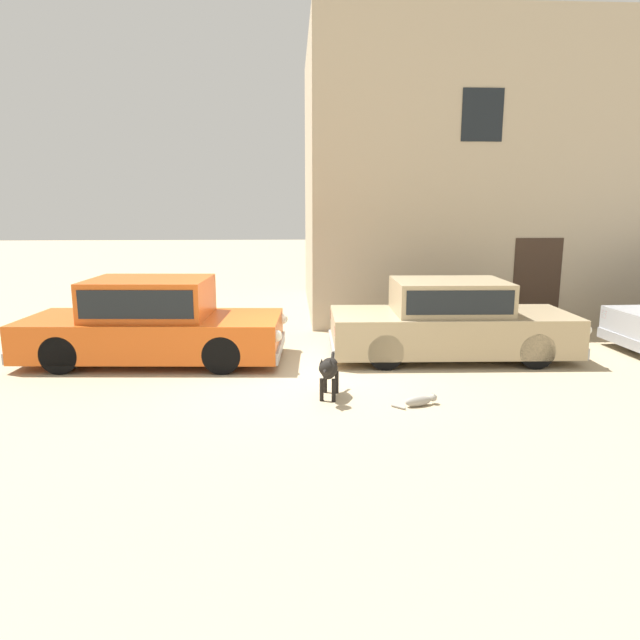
% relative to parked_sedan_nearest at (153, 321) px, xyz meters
% --- Properties ---
extents(ground_plane, '(80.00, 80.00, 0.00)m').
position_rel_parked_sedan_nearest_xyz_m(ground_plane, '(2.74, -1.02, -0.75)').
color(ground_plane, tan).
extents(parked_sedan_nearest, '(4.82, 2.07, 1.52)m').
position_rel_parked_sedan_nearest_xyz_m(parked_sedan_nearest, '(0.00, 0.00, 0.00)').
color(parked_sedan_nearest, '#D15619').
rests_on(parked_sedan_nearest, ground_plane).
extents(parked_sedan_second, '(4.60, 1.85, 1.46)m').
position_rel_parked_sedan_nearest_xyz_m(parked_sedan_second, '(5.49, -0.02, -0.03)').
color(parked_sedan_second, tan).
rests_on(parked_sedan_second, ground_plane).
extents(apartment_block, '(14.68, 6.37, 7.01)m').
position_rel_parked_sedan_nearest_xyz_m(apartment_block, '(10.34, 5.54, 2.76)').
color(apartment_block, tan).
rests_on(apartment_block, ground_plane).
extents(stray_dog_spotted, '(0.35, 1.01, 0.69)m').
position_rel_parked_sedan_nearest_xyz_m(stray_dog_spotted, '(3.07, -2.24, -0.30)').
color(stray_dog_spotted, black).
rests_on(stray_dog_spotted, ground_plane).
extents(stray_cat, '(0.68, 0.29, 0.16)m').
position_rel_parked_sedan_nearest_xyz_m(stray_cat, '(4.35, -2.63, -0.67)').
color(stray_cat, gray).
rests_on(stray_cat, ground_plane).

